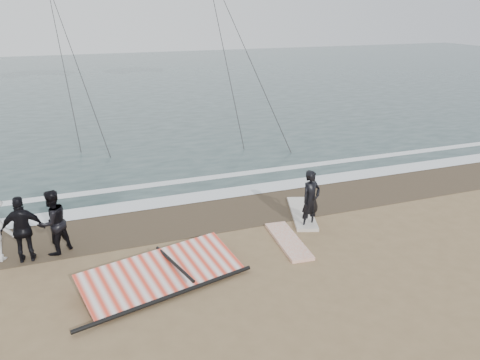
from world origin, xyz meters
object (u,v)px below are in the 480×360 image
object	(u,v)px
man_main	(311,200)
board_cream	(302,213)
board_white	(288,241)
sail_rig	(158,273)

from	to	relation	value
man_main	board_cream	xyz separation A→B (m)	(0.20, 0.86, -0.83)
board_white	board_cream	xyz separation A→B (m)	(1.21, 1.50, 0.01)
board_white	sail_rig	size ratio (longest dim) A/B	0.53
board_white	board_cream	distance (m)	1.93
man_main	sail_rig	size ratio (longest dim) A/B	0.42
man_main	board_cream	bearing A→B (deg)	62.01
man_main	sail_rig	xyz separation A→B (m)	(-4.75, -1.28, -0.69)
board_cream	sail_rig	xyz separation A→B (m)	(-4.95, -2.14, 0.14)
man_main	sail_rig	distance (m)	4.97
sail_rig	man_main	bearing A→B (deg)	15.14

